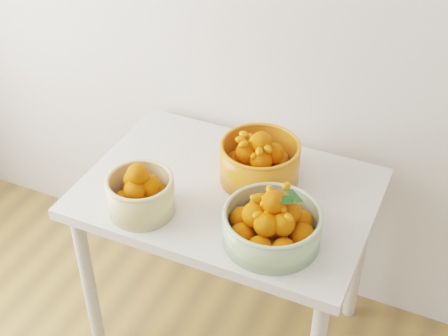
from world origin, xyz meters
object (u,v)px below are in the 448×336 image
at_px(bowl_green, 272,224).
at_px(bowl_orange, 259,161).
at_px(table, 228,210).
at_px(bowl_cream, 141,193).

distance_m(bowl_green, bowl_orange, 0.31).
xyz_separation_m(table, bowl_green, (0.23, -0.18, 0.16)).
xyz_separation_m(table, bowl_cream, (-0.21, -0.22, 0.17)).
relative_size(bowl_cream, bowl_orange, 0.80).
bearing_deg(bowl_cream, bowl_orange, 47.14).
bearing_deg(bowl_cream, bowl_green, 5.48).
xyz_separation_m(bowl_cream, bowl_green, (0.44, 0.04, -0.00)).
distance_m(table, bowl_green, 0.33).
height_order(table, bowl_orange, bowl_orange).
xyz_separation_m(bowl_cream, bowl_orange, (0.29, 0.31, 0.01)).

